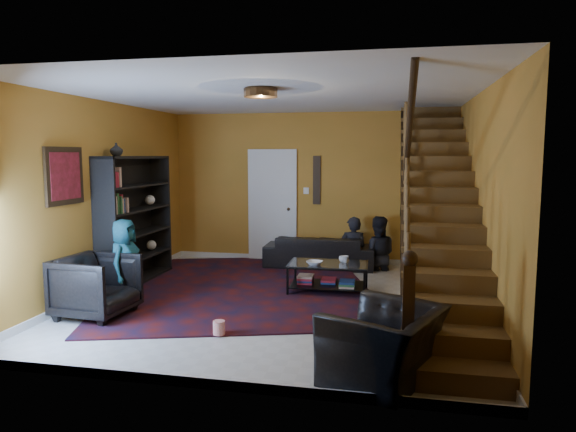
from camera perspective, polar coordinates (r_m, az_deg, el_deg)
name	(u,v)px	position (r m, az deg, el deg)	size (l,w,h in m)	color
floor	(277,301)	(7.21, -1.28, -9.44)	(5.50, 5.50, 0.00)	beige
room	(217,272)	(8.80, -7.85, -6.18)	(5.50, 5.50, 5.50)	orange
staircase	(439,204)	(6.80, 16.40, 1.31)	(0.95, 5.02, 3.18)	brown
bookshelf	(136,222)	(8.41, -16.54, -0.67)	(0.35, 1.80, 2.00)	black
door	(272,207)	(9.79, -1.74, 0.98)	(0.82, 0.05, 2.05)	silver
framed_picture	(64,176)	(7.16, -23.60, 4.10)	(0.04, 0.74, 0.74)	maroon
wall_hanging	(317,180)	(9.59, 3.22, 4.00)	(0.14, 0.03, 0.90)	black
ceiling_fixture	(261,93)	(6.19, -3.05, 13.51)	(0.40, 0.40, 0.10)	#3F2814
rug	(241,286)	(7.98, -5.24, -7.79)	(3.80, 4.34, 0.02)	#430E0C
sofa	(320,251)	(9.30, 3.54, -3.95)	(1.96, 0.76, 0.57)	black
armchair_left	(96,286)	(6.88, -20.51, -7.32)	(0.83, 0.85, 0.78)	black
armchair_right	(384,345)	(4.80, 10.59, -13.87)	(1.02, 0.89, 0.66)	black
person_adult_a	(353,255)	(9.29, 7.24, -4.28)	(0.50, 0.33, 1.38)	black
person_adult_b	(377,255)	(9.27, 9.88, -4.30)	(0.68, 0.53, 1.40)	black
person_child	(125,262)	(7.22, -17.70, -4.94)	(0.57, 0.37, 1.17)	#1A5B64
coffee_table	(328,276)	(7.61, 4.48, -6.63)	(1.17, 0.70, 0.44)	black
cup_a	(343,259)	(7.66, 6.11, -4.78)	(0.11, 0.11, 0.09)	#999999
cup_b	(345,259)	(7.64, 6.36, -4.79)	(0.10, 0.10, 0.10)	#999999
bowl	(315,263)	(7.44, 2.97, -5.23)	(0.23, 0.23, 0.06)	#999999
vase	(116,149)	(7.91, -18.54, 7.02)	(0.18, 0.18, 0.19)	#999999
popcorn_bucket	(219,328)	(5.92, -7.68, -12.19)	(0.13, 0.13, 0.15)	red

